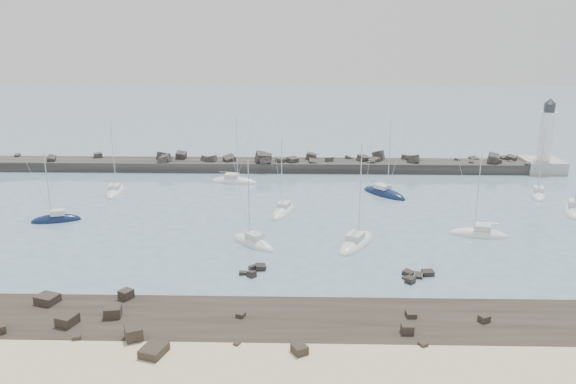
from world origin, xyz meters
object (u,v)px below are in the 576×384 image
(sailboat_3, at_px, (253,243))
(sailboat_7, at_px, (479,235))
(sailboat_1, at_px, (56,220))
(sailboat_2, at_px, (234,182))
(sailboat_5, at_px, (356,244))
(sailboat_8, at_px, (538,195))
(sailboat_6, at_px, (384,194))
(sailboat_10, at_px, (574,211))
(sailboat_4, at_px, (283,212))
(lighthouse, at_px, (543,155))
(sailboat_0, at_px, (115,192))

(sailboat_3, distance_m, sailboat_7, 29.89)
(sailboat_1, height_order, sailboat_2, sailboat_2)
(sailboat_3, distance_m, sailboat_5, 13.13)
(sailboat_8, bearing_deg, sailboat_7, -129.03)
(sailboat_6, bearing_deg, sailboat_2, 164.82)
(sailboat_2, distance_m, sailboat_6, 26.53)
(sailboat_8, bearing_deg, sailboat_10, -76.32)
(sailboat_7, relative_size, sailboat_10, 0.87)
(sailboat_4, bearing_deg, lighthouse, 28.35)
(sailboat_5, bearing_deg, sailboat_7, 12.23)
(sailboat_5, relative_size, sailboat_6, 1.01)
(sailboat_1, bearing_deg, sailboat_7, -4.30)
(sailboat_0, xyz_separation_m, sailboat_2, (19.10, 6.73, 0.01))
(sailboat_2, height_order, sailboat_4, sailboat_2)
(sailboat_2, bearing_deg, sailboat_1, -137.09)
(sailboat_4, height_order, sailboat_10, sailboat_10)
(sailboat_5, height_order, sailboat_7, sailboat_5)
(lighthouse, height_order, sailboat_7, lighthouse)
(sailboat_6, relative_size, sailboat_8, 1.14)
(sailboat_3, height_order, sailboat_4, sailboat_4)
(sailboat_4, bearing_deg, sailboat_5, -52.27)
(sailboat_3, bearing_deg, lighthouse, 36.79)
(sailboat_4, relative_size, sailboat_6, 0.89)
(lighthouse, bearing_deg, sailboat_1, -159.14)
(sailboat_4, bearing_deg, sailboat_10, 2.01)
(sailboat_0, bearing_deg, sailboat_10, -6.74)
(sailboat_2, height_order, sailboat_3, sailboat_2)
(sailboat_1, bearing_deg, sailboat_10, 4.58)
(sailboat_0, height_order, sailboat_6, sailboat_6)
(sailboat_2, xyz_separation_m, sailboat_4, (9.28, -16.75, 0.00))
(sailboat_3, xyz_separation_m, sailboat_10, (46.90, 14.25, 0.02))
(sailboat_5, bearing_deg, sailboat_10, 22.56)
(lighthouse, relative_size, sailboat_7, 1.22)
(sailboat_3, bearing_deg, sailboat_4, 74.82)
(sailboat_1, relative_size, sailboat_2, 0.83)
(sailboat_1, xyz_separation_m, sailboat_10, (75.63, 6.06, 0.01))
(sailboat_2, bearing_deg, sailboat_5, -57.06)
(sailboat_6, bearing_deg, sailboat_8, 0.13)
(sailboat_4, height_order, sailboat_8, sailboat_4)
(sailboat_3, relative_size, sailboat_7, 0.99)
(sailboat_6, bearing_deg, sailboat_5, -106.58)
(lighthouse, xyz_separation_m, sailboat_8, (-7.27, -16.42, -2.95))
(lighthouse, bearing_deg, sailboat_5, -135.17)
(sailboat_10, bearing_deg, sailboat_2, 163.90)
(sailboat_0, height_order, sailboat_2, sailboat_2)
(sailboat_10, bearing_deg, lighthouse, 78.04)
(sailboat_1, relative_size, sailboat_5, 0.79)
(sailboat_1, distance_m, sailboat_3, 29.87)
(sailboat_2, height_order, sailboat_10, sailboat_10)
(sailboat_3, distance_m, sailboat_6, 29.97)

